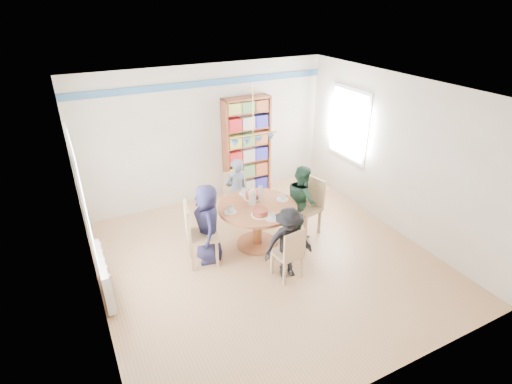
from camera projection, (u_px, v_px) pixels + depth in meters
ground at (267, 260)px, 6.41m from camera, size 5.00×5.00×0.00m
room_shell at (228, 149)px, 6.26m from camera, size 5.00×5.00×5.00m
radiator at (104, 276)px, 5.52m from camera, size 0.12×1.00×0.60m
dining_table at (257, 216)px, 6.57m from camera, size 1.30×1.30×0.75m
chair_left at (196, 232)px, 6.11m from camera, size 0.54×0.54×1.04m
chair_right at (309, 203)px, 6.96m from camera, size 0.55×0.55×1.01m
chair_far at (234, 194)px, 7.41m from camera, size 0.50×0.50×0.90m
chair_near at (290, 252)px, 5.81m from camera, size 0.42×0.42×0.86m
person_left at (208, 224)px, 6.16m from camera, size 0.52×0.70×1.30m
person_right at (302, 200)px, 6.91m from camera, size 0.58×0.69×1.27m
person_far at (237, 191)px, 7.24m from camera, size 0.47×0.32×1.25m
person_near at (288, 243)px, 5.83m from camera, size 0.80×0.53×1.15m
bookshelf at (247, 148)px, 8.14m from camera, size 0.97×0.29×2.04m
tableware at (255, 202)px, 6.46m from camera, size 1.14×1.14×0.30m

